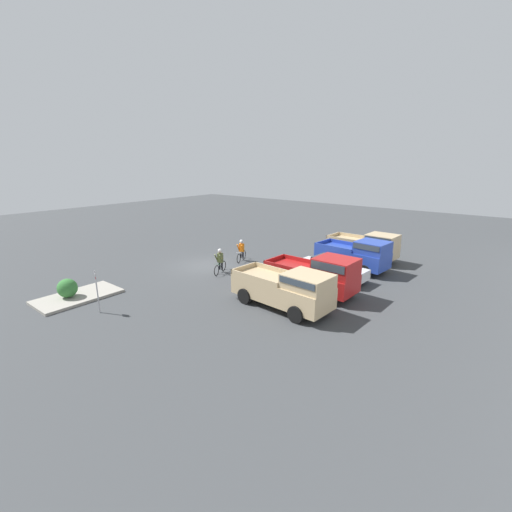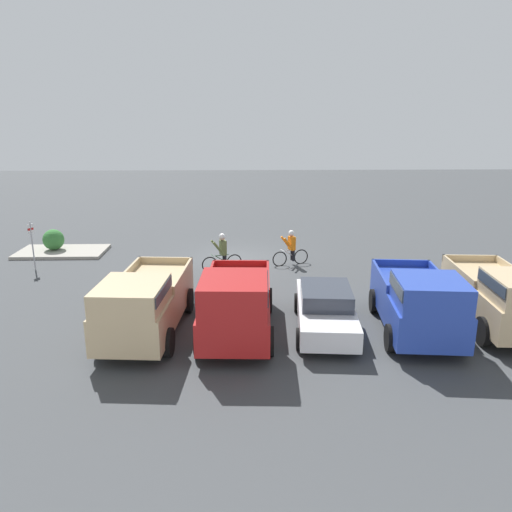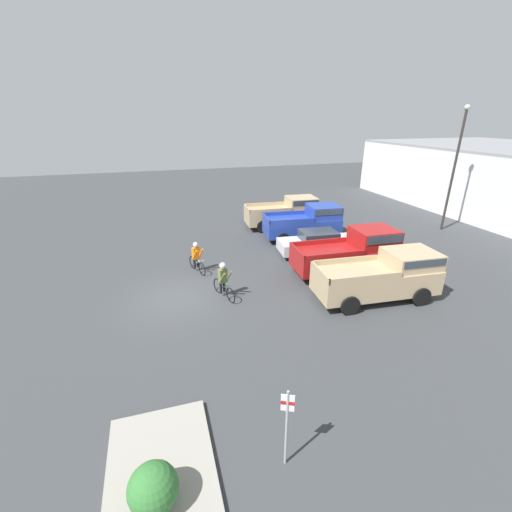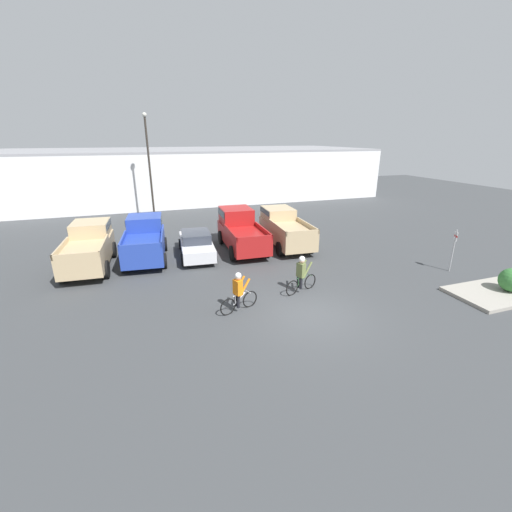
# 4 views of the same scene
# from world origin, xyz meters

# --- Properties ---
(ground_plane) EXTENTS (80.00, 80.00, 0.00)m
(ground_plane) POSITION_xyz_m (0.00, 0.00, 0.00)
(ground_plane) COLOR #383A3D
(warehouse_building) EXTENTS (39.69, 15.59, 5.22)m
(warehouse_building) POSITION_xyz_m (0.00, 29.80, 2.61)
(warehouse_building) COLOR silver
(warehouse_building) RESTS_ON ground_plane
(pickup_truck_0) EXTENTS (2.47, 5.23, 2.15)m
(pickup_truck_0) POSITION_xyz_m (-8.56, 8.53, 1.13)
(pickup_truck_0) COLOR tan
(pickup_truck_0) RESTS_ON ground_plane
(pickup_truck_1) EXTENTS (2.62, 5.05, 2.20)m
(pickup_truck_1) POSITION_xyz_m (-5.75, 8.93, 1.13)
(pickup_truck_1) COLOR #233D9E
(pickup_truck_1) RESTS_ON ground_plane
(sedan_0) EXTENTS (2.19, 4.72, 1.41)m
(sedan_0) POSITION_xyz_m (-2.98, 8.36, 0.71)
(sedan_0) COLOR silver
(sedan_0) RESTS_ON ground_plane
(pickup_truck_2) EXTENTS (2.42, 5.36, 2.28)m
(pickup_truck_2) POSITION_xyz_m (-0.16, 8.96, 1.18)
(pickup_truck_2) COLOR maroon
(pickup_truck_2) RESTS_ON ground_plane
(pickup_truck_3) EXTENTS (2.48, 5.49, 2.13)m
(pickup_truck_3) POSITION_xyz_m (2.64, 8.74, 1.12)
(pickup_truck_3) COLOR tan
(pickup_truck_3) RESTS_ON ground_plane
(cyclist_0) EXTENTS (1.75, 0.69, 1.70)m
(cyclist_0) POSITION_xyz_m (0.53, 1.99, 0.87)
(cyclist_0) COLOR black
(cyclist_0) RESTS_ON ground_plane
(cyclist_1) EXTENTS (1.69, 0.67, 1.65)m
(cyclist_1) POSITION_xyz_m (-2.56, 1.21, 0.83)
(cyclist_1) COLOR black
(cyclist_1) RESTS_ON ground_plane
(fire_lane_sign) EXTENTS (0.15, 0.28, 2.18)m
(fire_lane_sign) POSITION_xyz_m (8.84, 1.72, 1.32)
(fire_lane_sign) COLOR #9E9EA3
(fire_lane_sign) RESTS_ON ground_plane
(lamppost) EXTENTS (0.36, 0.36, 8.27)m
(lamppost) POSITION_xyz_m (-4.70, 19.06, 4.75)
(lamppost) COLOR #2D2823
(lamppost) RESTS_ON ground_plane
(curb_island) EXTENTS (4.23, 2.42, 0.15)m
(curb_island) POSITION_xyz_m (8.63, -1.08, 0.07)
(curb_island) COLOR gray
(curb_island) RESTS_ON ground_plane
(shrub) EXTENTS (1.03, 1.03, 1.03)m
(shrub) POSITION_xyz_m (9.04, -1.21, 0.66)
(shrub) COLOR #337033
(shrub) RESTS_ON curb_island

